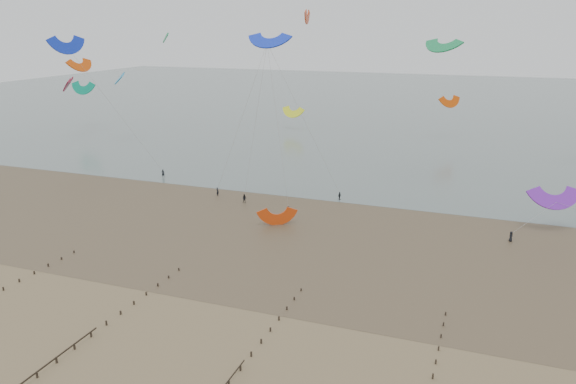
# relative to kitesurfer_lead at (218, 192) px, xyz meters

# --- Properties ---
(ground) EXTENTS (500.00, 500.00, 0.00)m
(ground) POSITION_rel_kitesurfer_lead_xyz_m (25.23, -45.65, -0.87)
(ground) COLOR brown
(ground) RESTS_ON ground
(sea_and_shore) EXTENTS (500.00, 665.00, 0.03)m
(sea_and_shore) POSITION_rel_kitesurfer_lead_xyz_m (21.15, -11.25, -0.86)
(sea_and_shore) COLOR #475654
(sea_and_shore) RESTS_ON ground
(kitesurfer_lead) EXTENTS (0.74, 0.62, 1.74)m
(kitesurfer_lead) POSITION_rel_kitesurfer_lead_xyz_m (0.00, 0.00, 0.00)
(kitesurfer_lead) COLOR black
(kitesurfer_lead) RESTS_ON ground
(kitesurfers) EXTENTS (96.34, 22.70, 1.80)m
(kitesurfers) POSITION_rel_kitesurfer_lead_xyz_m (37.76, 2.71, -0.05)
(kitesurfers) COLOR black
(kitesurfers) RESTS_ON ground
(grounded_kite) EXTENTS (7.32, 6.88, 3.20)m
(grounded_kite) POSITION_rel_kitesurfer_lead_xyz_m (17.33, -11.62, -0.87)
(grounded_kite) COLOR red
(grounded_kite) RESTS_ON ground
(kites_airborne) EXTENTS (231.06, 125.26, 44.97)m
(kites_airborne) POSITION_rel_kitesurfer_lead_xyz_m (17.72, 48.39, 20.56)
(kites_airborne) COLOR purple
(kites_airborne) RESTS_ON ground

